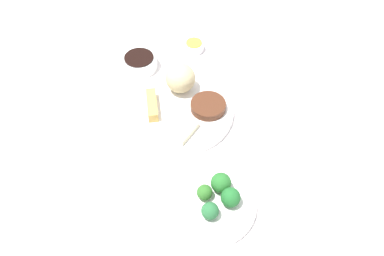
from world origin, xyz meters
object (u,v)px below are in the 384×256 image
object	(u,v)px
broccoli_plate	(211,205)
sauce_ramekin_hot_mustard	(194,47)
soy_sauce_bowl	(139,63)
main_plate	(180,111)

from	to	relation	value
broccoli_plate	sauce_ramekin_hot_mustard	bearing A→B (deg)	-79.20
soy_sauce_bowl	main_plate	bearing A→B (deg)	130.96
sauce_ramekin_hot_mustard	soy_sauce_bowl	bearing A→B (deg)	32.74
broccoli_plate	sauce_ramekin_hot_mustard	size ratio (longest dim) A/B	3.47
main_plate	broccoli_plate	xyz separation A→B (m)	(-0.11, 0.27, -0.00)
main_plate	soy_sauce_bowl	world-z (taller)	soy_sauce_bowl
sauce_ramekin_hot_mustard	broccoli_plate	bearing A→B (deg)	100.80
main_plate	broccoli_plate	distance (m)	0.30
main_plate	sauce_ramekin_hot_mustard	xyz separation A→B (m)	(-0.01, -0.26, 0.00)
main_plate	broccoli_plate	world-z (taller)	main_plate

